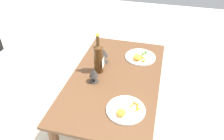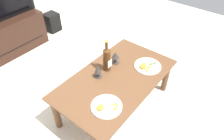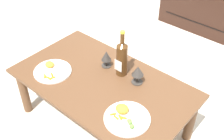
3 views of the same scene
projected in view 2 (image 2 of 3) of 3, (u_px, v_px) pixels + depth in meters
The scene contains 9 objects.
ground_plane at pixel (116, 106), 2.43m from camera, with size 6.40×6.40×0.00m, color beige.
dining_table at pixel (116, 82), 2.18m from camera, with size 1.31×0.76×0.45m.
tv_stand at pixel (10, 36), 3.10m from camera, with size 1.02×0.42×0.53m.
floor_speaker at pixel (52, 22), 3.64m from camera, with size 0.22×0.22×0.32m, color black.
wine_bottle at pixel (107, 58), 2.14m from camera, with size 0.08×0.08×0.37m.
goblet_left at pixel (98, 70), 2.09m from camera, with size 0.08×0.08×0.14m.
goblet_right at pixel (116, 56), 2.26m from camera, with size 0.09×0.09×0.14m.
dinner_plate_left at pixel (106, 106), 1.84m from camera, with size 0.28×0.28×0.05m.
dinner_plate_right at pixel (147, 66), 2.26m from camera, with size 0.29×0.29×0.06m.
Camera 2 is at (-1.25, -0.93, 1.91)m, focal length 33.00 mm.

